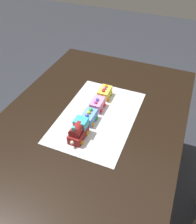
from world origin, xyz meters
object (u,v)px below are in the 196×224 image
cake_locomotive (78,131)px  cake_car_flatbed_lemon (104,93)px  cake_car_tanker_sky_blue (89,117)px  cake_car_hopper_bubblegum (97,104)px  dining_table (93,130)px

cake_locomotive → cake_car_flatbed_lemon: bearing=0.0°
cake_locomotive → cake_car_tanker_sky_blue: size_ratio=1.40×
cake_locomotive → cake_car_tanker_sky_blue: bearing=0.0°
cake_car_flatbed_lemon → cake_car_hopper_bubblegum: bearing=180.0°
dining_table → cake_car_flatbed_lemon: 0.24m
cake_locomotive → cake_car_flatbed_lemon: size_ratio=1.40×
cake_car_tanker_sky_blue → cake_car_hopper_bubblegum: same height
dining_table → cake_car_tanker_sky_blue: cake_car_tanker_sky_blue is taller
cake_car_tanker_sky_blue → cake_car_flatbed_lemon: size_ratio=1.00×
dining_table → cake_car_hopper_bubblegum: (0.07, 0.00, 0.14)m
cake_locomotive → cake_car_flatbed_lemon: (0.36, 0.00, -0.02)m
cake_locomotive → cake_car_tanker_sky_blue: (0.13, 0.00, -0.02)m
cake_locomotive → cake_car_flatbed_lemon: cake_locomotive is taller
dining_table → cake_car_flatbed_lemon: size_ratio=14.00×
cake_car_tanker_sky_blue → cake_car_flatbed_lemon: 0.24m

